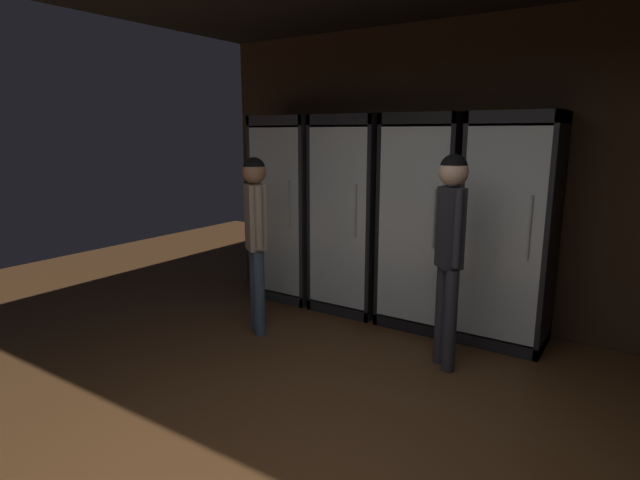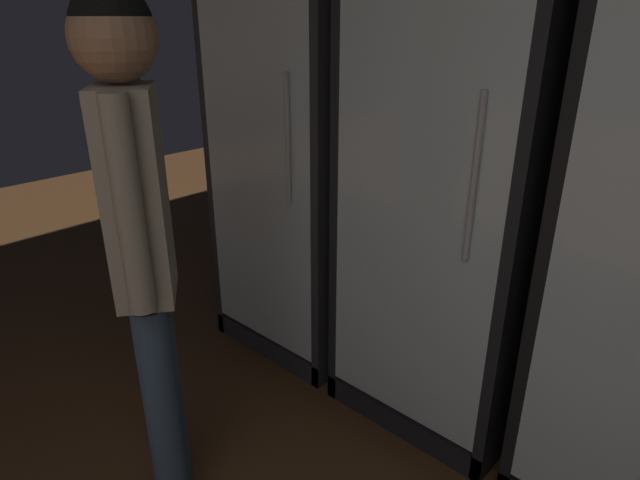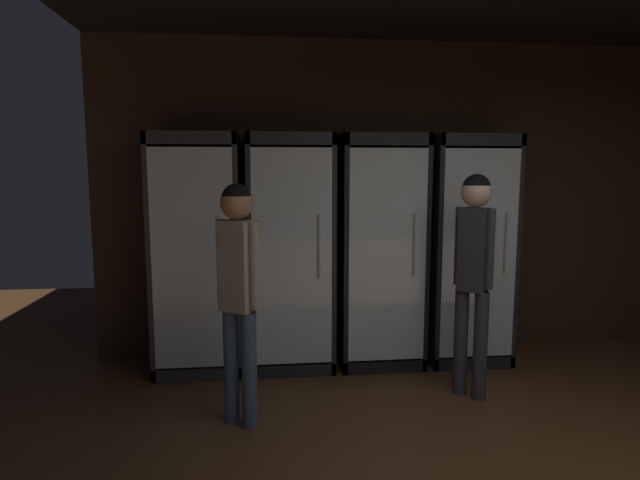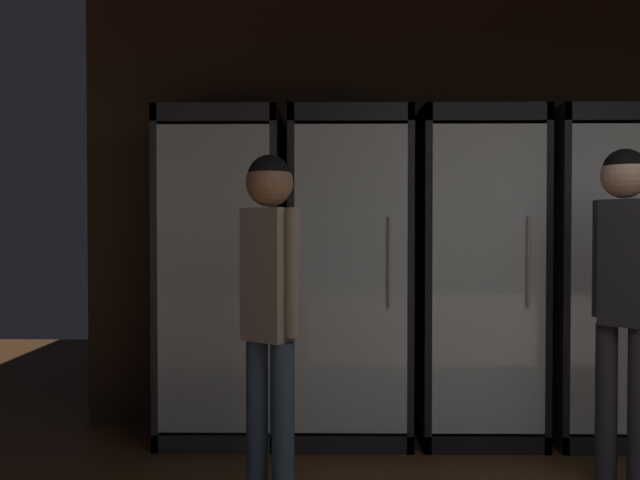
{
  "view_description": "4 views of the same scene",
  "coord_description": "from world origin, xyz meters",
  "px_view_note": "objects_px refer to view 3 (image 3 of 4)",
  "views": [
    {
      "loc": [
        1.22,
        -1.68,
        1.8
      ],
      "look_at": [
        -1.62,
        2.6,
        0.71
      ],
      "focal_mm": 28.56,
      "sensor_mm": 36.0,
      "label": 1
    },
    {
      "loc": [
        -0.42,
        1.02,
        1.51
      ],
      "look_at": [
        -1.65,
        2.36,
        0.75
      ],
      "focal_mm": 29.83,
      "sensor_mm": 36.0,
      "label": 2
    },
    {
      "loc": [
        -1.51,
        -1.62,
        1.66
      ],
      "look_at": [
        -1.08,
        2.42,
        1.13
      ],
      "focal_mm": 29.21,
      "sensor_mm": 36.0,
      "label": 3
    },
    {
      "loc": [
        -1.43,
        -1.07,
        1.27
      ],
      "look_at": [
        -1.48,
        2.56,
        1.2
      ],
      "focal_mm": 35.25,
      "sensor_mm": 36.0,
      "label": 4
    }
  ],
  "objects_px": {
    "shopper_near": "(238,276)",
    "cooler_left": "(290,255)",
    "cooler_far_left": "(198,256)",
    "cooler_right": "(464,251)",
    "cooler_center": "(379,254)",
    "shopper_far": "(474,259)"
  },
  "relations": [
    {
      "from": "cooler_far_left",
      "to": "cooler_center",
      "type": "distance_m",
      "value": 1.53
    },
    {
      "from": "cooler_center",
      "to": "shopper_far",
      "type": "xyz_separation_m",
      "value": [
        0.52,
        -0.8,
        0.08
      ]
    },
    {
      "from": "cooler_far_left",
      "to": "cooler_center",
      "type": "xyz_separation_m",
      "value": [
        1.53,
        -0.0,
        -0.0
      ]
    },
    {
      "from": "cooler_far_left",
      "to": "cooler_right",
      "type": "distance_m",
      "value": 2.3
    },
    {
      "from": "cooler_center",
      "to": "shopper_far",
      "type": "bearing_deg",
      "value": -57.15
    },
    {
      "from": "cooler_left",
      "to": "cooler_right",
      "type": "height_order",
      "value": "same"
    },
    {
      "from": "cooler_far_left",
      "to": "cooler_center",
      "type": "relative_size",
      "value": 1.0
    },
    {
      "from": "cooler_far_left",
      "to": "cooler_center",
      "type": "bearing_deg",
      "value": -0.0
    },
    {
      "from": "cooler_center",
      "to": "cooler_right",
      "type": "relative_size",
      "value": 1.0
    },
    {
      "from": "shopper_far",
      "to": "shopper_near",
      "type": "bearing_deg",
      "value": -171.09
    },
    {
      "from": "cooler_far_left",
      "to": "cooler_left",
      "type": "height_order",
      "value": "same"
    },
    {
      "from": "cooler_far_left",
      "to": "shopper_far",
      "type": "distance_m",
      "value": 2.2
    },
    {
      "from": "cooler_center",
      "to": "shopper_far",
      "type": "relative_size",
      "value": 1.19
    },
    {
      "from": "cooler_left",
      "to": "shopper_near",
      "type": "xyz_separation_m",
      "value": [
        -0.38,
        -1.06,
        0.04
      ]
    },
    {
      "from": "cooler_left",
      "to": "cooler_center",
      "type": "distance_m",
      "value": 0.77
    },
    {
      "from": "cooler_right",
      "to": "cooler_left",
      "type": "bearing_deg",
      "value": 179.99
    },
    {
      "from": "shopper_near",
      "to": "cooler_left",
      "type": "bearing_deg",
      "value": 70.13
    },
    {
      "from": "cooler_center",
      "to": "shopper_near",
      "type": "xyz_separation_m",
      "value": [
        -1.15,
        -1.06,
        0.05
      ]
    },
    {
      "from": "cooler_center",
      "to": "cooler_right",
      "type": "xyz_separation_m",
      "value": [
        0.77,
        -0.0,
        0.01
      ]
    },
    {
      "from": "cooler_left",
      "to": "cooler_far_left",
      "type": "bearing_deg",
      "value": 179.96
    },
    {
      "from": "cooler_far_left",
      "to": "shopper_near",
      "type": "relative_size",
      "value": 1.24
    },
    {
      "from": "cooler_center",
      "to": "shopper_near",
      "type": "distance_m",
      "value": 1.57
    }
  ]
}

